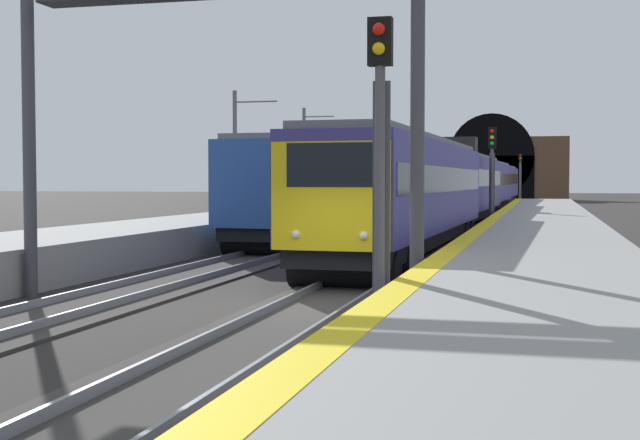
{
  "coord_description": "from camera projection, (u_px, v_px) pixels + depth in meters",
  "views": [
    {
      "loc": [
        -16.73,
        -4.3,
        2.56
      ],
      "look_at": [
        5.44,
        1.36,
        1.51
      ],
      "focal_mm": 49.32,
      "sensor_mm": 36.0,
      "label": 1
    }
  ],
  "objects": [
    {
      "name": "ground_plane",
      "position": [
        319.0,
        309.0,
        17.37
      ],
      "size": [
        320.0,
        320.0,
        0.0
      ],
      "primitive_type": "plane",
      "color": "#282623"
    },
    {
      "name": "railway_signal_near",
      "position": [
        380.0,
        153.0,
        13.78
      ],
      "size": [
        0.39,
        0.38,
        5.09
      ],
      "rotation": [
        0.0,
        0.0,
        3.14
      ],
      "color": "#4C4C54",
      "rests_on": "ground_plane"
    },
    {
      "name": "railway_signal_far",
      "position": [
        520.0,
        174.0,
        94.81
      ],
      "size": [
        0.39,
        0.38,
        5.38
      ],
      "rotation": [
        0.0,
        0.0,
        3.14
      ],
      "color": "#4C4C54",
      "rests_on": "ground_plane"
    },
    {
      "name": "platform_right_edge_strip",
      "position": [
        439.0,
        259.0,
        16.74
      ],
      "size": [
        112.0,
        0.5,
        0.01
      ],
      "primitive_type": "cube",
      "color": "yellow",
      "rests_on": "platform_right"
    },
    {
      "name": "train_adjacent_platform",
      "position": [
        402.0,
        183.0,
        57.13
      ],
      "size": [
        60.05,
        3.32,
        4.98
      ],
      "rotation": [
        0.0,
        0.0,
        -0.03
      ],
      "color": "#264C99",
      "rests_on": "ground_plane"
    },
    {
      "name": "catenary_mast_near",
      "position": [
        236.0,
        157.0,
        45.96
      ],
      "size": [
        0.22,
        2.42,
        7.22
      ],
      "color": "#595B60",
      "rests_on": "ground_plane"
    },
    {
      "name": "tunnel_portal",
      "position": [
        492.0,
        168.0,
        113.97
      ],
      "size": [
        2.71,
        19.39,
        11.09
      ],
      "color": "brown",
      "rests_on": "ground_plane"
    },
    {
      "name": "track_main_line",
      "position": [
        319.0,
        307.0,
        17.37
      ],
      "size": [
        160.0,
        2.65,
        0.21
      ],
      "color": "#383533",
      "rests_on": "ground_plane"
    },
    {
      "name": "railway_signal_mid",
      "position": [
        492.0,
        169.0,
        43.32
      ],
      "size": [
        0.39,
        0.38,
        5.15
      ],
      "rotation": [
        0.0,
        0.0,
        3.14
      ],
      "color": "#4C4C54",
      "rests_on": "ground_plane"
    },
    {
      "name": "overhead_signal_gantry",
      "position": [
        211.0,
        41.0,
        17.92
      ],
      "size": [
        0.7,
        8.75,
        7.14
      ],
      "color": "#3F3F47",
      "rests_on": "ground_plane"
    },
    {
      "name": "catenary_mast_far",
      "position": [
        305.0,
        161.0,
        59.18
      ],
      "size": [
        0.22,
        2.19,
        7.4
      ],
      "color": "#595B60",
      "rests_on": "ground_plane"
    },
    {
      "name": "track_adjacent_line",
      "position": [
        106.0,
        299.0,
        18.52
      ],
      "size": [
        160.0,
        2.67,
        0.21
      ],
      "color": "#383533",
      "rests_on": "ground_plane"
    },
    {
      "name": "platform_right",
      "position": [
        540.0,
        290.0,
        16.3
      ],
      "size": [
        112.0,
        4.26,
        1.04
      ],
      "primitive_type": "cube",
      "color": "gray",
      "rests_on": "ground_plane"
    },
    {
      "name": "train_main_approaching",
      "position": [
        474.0,
        185.0,
        55.52
      ],
      "size": [
        74.73,
        3.35,
        4.8
      ],
      "rotation": [
        0.0,
        0.0,
        3.11
      ],
      "color": "navy",
      "rests_on": "ground_plane"
    }
  ]
}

